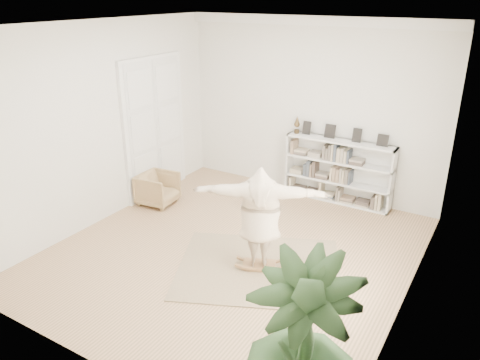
# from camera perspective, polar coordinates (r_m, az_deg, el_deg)

# --- Properties ---
(floor) EXTENTS (6.00, 6.00, 0.00)m
(floor) POSITION_cam_1_polar(r_m,az_deg,el_deg) (7.90, -0.75, -8.61)
(floor) COLOR olive
(floor) RESTS_ON ground
(room_shell) EXTENTS (6.00, 6.00, 6.00)m
(room_shell) POSITION_cam_1_polar(r_m,az_deg,el_deg) (9.43, 9.07, 18.66)
(room_shell) COLOR silver
(room_shell) RESTS_ON floor
(doors) EXTENTS (0.09, 1.78, 2.92)m
(doors) POSITION_cam_1_polar(r_m,az_deg,el_deg) (9.82, -10.33, 6.18)
(doors) COLOR white
(doors) RESTS_ON floor
(bookshelf) EXTENTS (2.20, 0.35, 1.64)m
(bookshelf) POSITION_cam_1_polar(r_m,az_deg,el_deg) (9.67, 11.85, 1.02)
(bookshelf) COLOR silver
(bookshelf) RESTS_ON floor
(armchair) EXTENTS (0.79, 0.77, 0.65)m
(armchair) POSITION_cam_1_polar(r_m,az_deg,el_deg) (9.57, -9.99, -1.06)
(armchair) COLOR tan
(armchair) RESTS_ON floor
(rug) EXTENTS (3.10, 2.85, 0.02)m
(rug) POSITION_cam_1_polar(r_m,az_deg,el_deg) (7.45, 2.33, -10.66)
(rug) COLOR tan
(rug) RESTS_ON floor
(rocker_board) EXTENTS (0.59, 0.48, 0.11)m
(rocker_board) POSITION_cam_1_polar(r_m,az_deg,el_deg) (7.41, 2.34, -10.28)
(rocker_board) COLOR brown
(rocker_board) RESTS_ON rug
(person) EXTENTS (2.03, 1.30, 1.61)m
(person) POSITION_cam_1_polar(r_m,az_deg,el_deg) (6.99, 2.45, -4.29)
(person) COLOR beige
(person) RESTS_ON rocker_board
(houseplant) EXTENTS (1.09, 1.09, 1.90)m
(houseplant) POSITION_cam_1_polar(r_m,az_deg,el_deg) (4.65, 7.34, -19.80)
(houseplant) COLOR #2E4E27
(houseplant) RESTS_ON floor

